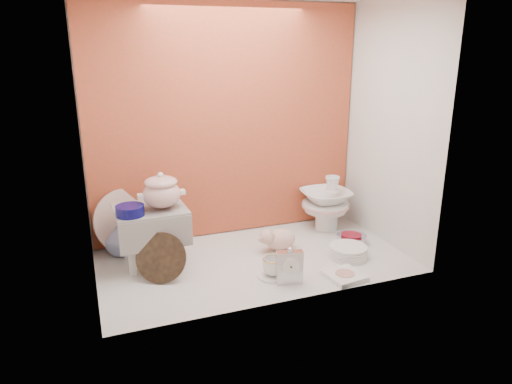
# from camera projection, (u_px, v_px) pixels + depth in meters

# --- Properties ---
(ground) EXTENTS (1.80, 1.80, 0.00)m
(ground) POSITION_uv_depth(u_px,v_px,m) (254.00, 260.00, 2.84)
(ground) COLOR silver
(ground) RESTS_ON ground
(niche_shell) EXTENTS (1.86, 1.03, 1.53)m
(niche_shell) POSITION_uv_depth(u_px,v_px,m) (243.00, 100.00, 2.72)
(niche_shell) COLOR #CB4032
(niche_shell) RESTS_ON ground
(step_stool) EXTENTS (0.41, 0.36, 0.34)m
(step_stool) POSITION_uv_depth(u_px,v_px,m) (152.00, 236.00, 2.76)
(step_stool) COLOR silver
(step_stool) RESTS_ON ground
(soup_tureen) EXTENTS (0.27, 0.27, 0.22)m
(soup_tureen) POSITION_uv_depth(u_px,v_px,m) (161.00, 190.00, 2.67)
(soup_tureen) COLOR white
(soup_tureen) RESTS_ON step_stool
(cobalt_bowl) EXTENTS (0.18, 0.18, 0.06)m
(cobalt_bowl) POSITION_uv_depth(u_px,v_px,m) (130.00, 211.00, 2.58)
(cobalt_bowl) COLOR #0B0A4E
(cobalt_bowl) RESTS_ON step_stool
(floral_platter) EXTENTS (0.42, 0.25, 0.39)m
(floral_platter) POSITION_uv_depth(u_px,v_px,m) (126.00, 221.00, 2.93)
(floral_platter) COLOR white
(floral_platter) RESTS_ON ground
(blue_white_vase) EXTENTS (0.26, 0.26, 0.22)m
(blue_white_vase) POSITION_uv_depth(u_px,v_px,m) (121.00, 237.00, 2.89)
(blue_white_vase) COLOR silver
(blue_white_vase) RESTS_ON ground
(lacquer_tray) EXTENTS (0.31, 0.23, 0.26)m
(lacquer_tray) POSITION_uv_depth(u_px,v_px,m) (161.00, 258.00, 2.57)
(lacquer_tray) COLOR black
(lacquer_tray) RESTS_ON ground
(mantel_clock) EXTENTS (0.15, 0.08, 0.21)m
(mantel_clock) POSITION_uv_depth(u_px,v_px,m) (290.00, 266.00, 2.54)
(mantel_clock) COLOR silver
(mantel_clock) RESTS_ON ground
(plush_pig) EXTENTS (0.29, 0.23, 0.15)m
(plush_pig) POSITION_uv_depth(u_px,v_px,m) (280.00, 239.00, 2.96)
(plush_pig) COLOR #DAAA9A
(plush_pig) RESTS_ON ground
(teacup_saucer) EXTENTS (0.22, 0.22, 0.01)m
(teacup_saucer) POSITION_uv_depth(u_px,v_px,m) (274.00, 275.00, 2.64)
(teacup_saucer) COLOR white
(teacup_saucer) RESTS_ON ground
(gold_rim_teacup) EXTENTS (0.15, 0.15, 0.10)m
(gold_rim_teacup) POSITION_uv_depth(u_px,v_px,m) (274.00, 266.00, 2.62)
(gold_rim_teacup) COLOR white
(gold_rim_teacup) RESTS_ON teacup_saucer
(lattice_dish) EXTENTS (0.22, 0.22, 0.03)m
(lattice_dish) POSITION_uv_depth(u_px,v_px,m) (345.00, 276.00, 2.62)
(lattice_dish) COLOR white
(lattice_dish) RESTS_ON ground
(dinner_plate_stack) EXTENTS (0.29, 0.29, 0.07)m
(dinner_plate_stack) POSITION_uv_depth(u_px,v_px,m) (348.00, 252.00, 2.87)
(dinner_plate_stack) COLOR white
(dinner_plate_stack) RESTS_ON ground
(crystal_bowl) EXTENTS (0.21, 0.21, 0.06)m
(crystal_bowl) POSITION_uv_depth(u_px,v_px,m) (351.00, 240.00, 3.06)
(crystal_bowl) COLOR silver
(crystal_bowl) RESTS_ON ground
(clear_glass_vase) EXTENTS (0.11, 0.11, 0.18)m
(clear_glass_vase) POSITION_uv_depth(u_px,v_px,m) (331.00, 217.00, 3.28)
(clear_glass_vase) COLOR silver
(clear_glass_vase) RESTS_ON ground
(porcelain_tower) EXTENTS (0.35, 0.35, 0.38)m
(porcelain_tower) POSITION_uv_depth(u_px,v_px,m) (326.00, 203.00, 3.27)
(porcelain_tower) COLOR white
(porcelain_tower) RESTS_ON ground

